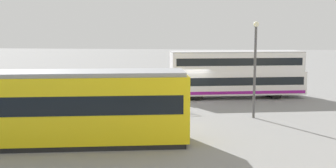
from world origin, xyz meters
name	(u,v)px	position (x,y,z in m)	size (l,w,h in m)	color
ground_plane	(193,100)	(0.00, 0.00, 0.00)	(160.00, 160.00, 0.00)	gray
double_decker_bus	(236,74)	(-3.44, -1.39, 1.97)	(11.32, 4.63, 3.83)	white
tram_yellow	(24,108)	(7.64, 13.64, 1.88)	(15.95, 5.34, 3.62)	yellow
pedestrian_near_railing	(156,101)	(2.17, 6.38, 0.98)	(0.32, 0.36, 1.70)	black
pedestrian_crossing	(158,109)	(1.74, 8.88, 0.99)	(0.40, 0.40, 1.71)	#4C3F2D
pedestrian_railing	(124,101)	(4.55, 5.16, 0.75)	(8.84, 0.43, 1.08)	gray
info_sign	(46,87)	(10.33, 4.58, 1.56)	(1.28, 0.25, 2.22)	slate
street_lamp	(255,61)	(-4.07, 6.25, 3.61)	(0.36, 0.36, 6.09)	#4C4C51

